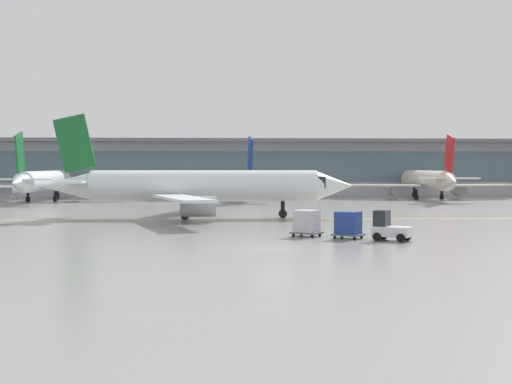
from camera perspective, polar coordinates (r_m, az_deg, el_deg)
The scene contains 10 objects.
ground_plane at distance 46.84m, azimuth 1.33°, elevation -4.39°, with size 400.00×400.00×0.00m, color gray.
taxiway_centreline_stripe at distance 71.56m, azimuth -3.99°, elevation -2.13°, with size 110.00×0.36×0.01m, color yellow.
terminal_concourse at distance 127.83m, azimuth -2.15°, elevation 1.96°, with size 170.37×11.00×9.60m.
gate_airplane_1 at distance 110.96m, azimuth -15.97°, elevation 0.79°, with size 26.69×28.75×9.52m.
gate_airplane_2 at distance 111.79m, azimuth -1.18°, elevation 0.83°, with size 25.70×27.70×9.17m.
gate_airplane_3 at distance 116.32m, azimuth 12.98°, elevation 0.87°, with size 26.73×28.71×9.52m.
taxiing_regional_jet at distance 73.40m, azimuth -4.31°, elevation 0.38°, with size 30.97×28.86×10.28m.
baggage_tug at distance 52.59m, azimuth 10.18°, elevation -2.73°, with size 2.94×2.61×2.10m.
cargo_dolly_lead at distance 53.61m, azimuth 7.09°, elevation -2.45°, with size 2.63×2.48×1.94m.
cargo_dolly_trailing at distance 54.89m, azimuth 3.92°, elevation -2.33°, with size 2.63×2.48×1.94m.
Camera 1 is at (-4.44, -46.33, 5.34)m, focal length 52.09 mm.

